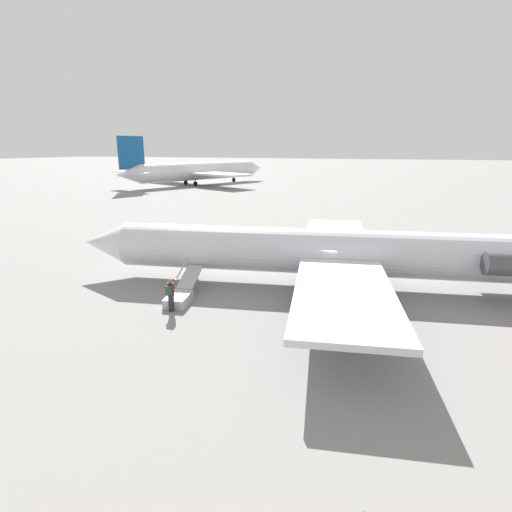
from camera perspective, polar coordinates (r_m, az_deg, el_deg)
name	(u,v)px	position (r m, az deg, el deg)	size (l,w,h in m)	color
ground_plane	(317,285)	(24.45, 8.69, -4.09)	(600.00, 600.00, 0.00)	gray
airplane_main	(335,252)	(23.86, 11.20, 0.61)	(30.34, 23.22, 7.05)	silver
airplane_taxiing_distant	(198,171)	(92.41, -8.28, 11.94)	(29.92, 38.54, 10.26)	silver
boarding_stairs	(181,295)	(21.92, -10.68, -5.43)	(1.80, 4.14, 1.74)	#B2B2B7
passenger	(171,293)	(20.45, -12.12, -5.16)	(0.39, 0.56, 1.74)	#23232D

